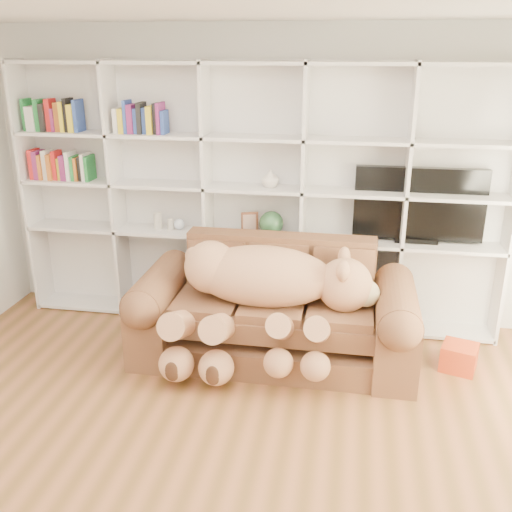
% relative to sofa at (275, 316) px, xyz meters
% --- Properties ---
extents(floor, '(5.00, 5.00, 0.00)m').
position_rel_sofa_xyz_m(floor, '(-0.28, -1.65, -0.37)').
color(floor, brown).
rests_on(floor, ground).
extents(wall_back, '(5.00, 0.02, 2.70)m').
position_rel_sofa_xyz_m(wall_back, '(-0.28, 0.85, 0.98)').
color(wall_back, white).
rests_on(wall_back, floor).
extents(bookshelf, '(4.43, 0.35, 2.40)m').
position_rel_sofa_xyz_m(bookshelf, '(-0.52, 0.71, 0.94)').
color(bookshelf, silver).
rests_on(bookshelf, floor).
extents(sofa, '(2.31, 1.00, 0.97)m').
position_rel_sofa_xyz_m(sofa, '(0.00, 0.00, 0.00)').
color(sofa, brown).
rests_on(sofa, floor).
extents(teddy_bear, '(1.67, 0.93, 0.97)m').
position_rel_sofa_xyz_m(teddy_bear, '(-0.07, -0.19, 0.30)').
color(teddy_bear, tan).
rests_on(teddy_bear, sofa).
extents(throw_pillow, '(0.43, 0.29, 0.41)m').
position_rel_sofa_xyz_m(throw_pillow, '(-0.53, 0.16, 0.32)').
color(throw_pillow, '#5D0F10').
rests_on(throw_pillow, sofa).
extents(gift_box, '(0.34, 0.32, 0.22)m').
position_rel_sofa_xyz_m(gift_box, '(1.53, 0.02, -0.26)').
color(gift_box, '#BF3E19').
rests_on(gift_box, floor).
extents(tv, '(1.12, 0.18, 0.66)m').
position_rel_sofa_xyz_m(tv, '(1.16, 0.70, 0.83)').
color(tv, black).
rests_on(tv, bookshelf).
extents(picture_frame, '(0.16, 0.07, 0.20)m').
position_rel_sofa_xyz_m(picture_frame, '(-0.33, 0.65, 0.61)').
color(picture_frame, '#58301E').
rests_on(picture_frame, bookshelf).
extents(green_vase, '(0.22, 0.22, 0.22)m').
position_rel_sofa_xyz_m(green_vase, '(-0.13, 0.65, 0.61)').
color(green_vase, '#2A522F').
rests_on(green_vase, bookshelf).
extents(figurine_tall, '(0.08, 0.08, 0.16)m').
position_rel_sofa_xyz_m(figurine_tall, '(-1.22, 0.65, 0.58)').
color(figurine_tall, beige).
rests_on(figurine_tall, bookshelf).
extents(figurine_short, '(0.06, 0.06, 0.11)m').
position_rel_sofa_xyz_m(figurine_short, '(-1.10, 0.65, 0.55)').
color(figurine_short, beige).
rests_on(figurine_short, bookshelf).
extents(snow_globe, '(0.10, 0.10, 0.10)m').
position_rel_sofa_xyz_m(snow_globe, '(-1.01, 0.65, 0.56)').
color(snow_globe, white).
rests_on(snow_globe, bookshelf).
extents(shelf_vase, '(0.17, 0.17, 0.16)m').
position_rel_sofa_xyz_m(shelf_vase, '(-0.14, 0.65, 1.03)').
color(shelf_vase, silver).
rests_on(shelf_vase, bookshelf).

